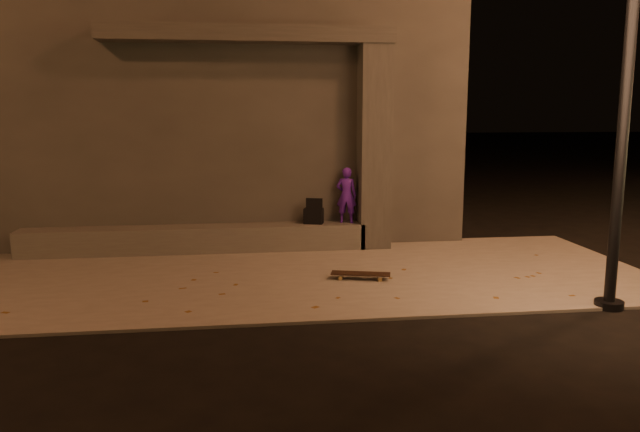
{
  "coord_description": "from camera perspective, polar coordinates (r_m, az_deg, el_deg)",
  "views": [
    {
      "loc": [
        -0.76,
        -7.22,
        2.51
      ],
      "look_at": [
        0.48,
        2.0,
        0.93
      ],
      "focal_mm": 35.0,
      "sensor_mm": 36.0,
      "label": 1
    }
  ],
  "objects": [
    {
      "name": "ledge",
      "position": [
        11.22,
        -11.31,
        -2.06
      ],
      "size": [
        6.0,
        0.55,
        0.45
      ],
      "primitive_type": "cube",
      "color": "#56524E",
      "rests_on": "sidewalk"
    },
    {
      "name": "column",
      "position": [
        11.27,
        4.97,
        6.22
      ],
      "size": [
        0.55,
        0.55,
        3.6
      ],
      "primitive_type": "cube",
      "color": "#3D3B37",
      "rests_on": "sidewalk"
    },
    {
      "name": "skateboard",
      "position": [
        9.26,
        3.73,
        -5.33
      ],
      "size": [
        0.9,
        0.45,
        0.1
      ],
      "rotation": [
        0.0,
        0.0,
        -0.27
      ],
      "color": "black",
      "rests_on": "sidewalk"
    },
    {
      "name": "canopy",
      "position": [
        11.1,
        -6.55,
        16.18
      ],
      "size": [
        5.0,
        0.7,
        0.28
      ],
      "primitive_type": "cube",
      "color": "#3D3B37",
      "rests_on": "column"
    },
    {
      "name": "ground",
      "position": [
        7.69,
        -1.6,
        -9.41
      ],
      "size": [
        120.0,
        120.0,
        0.0
      ],
      "primitive_type": "plane",
      "color": "black",
      "rests_on": "ground"
    },
    {
      "name": "skateboarder",
      "position": [
        11.25,
        2.42,
        1.92
      ],
      "size": [
        0.42,
        0.34,
        1.01
      ],
      "primitive_type": "imported",
      "rotation": [
        0.0,
        0.0,
        2.83
      ],
      "color": "#521AAC",
      "rests_on": "ledge"
    },
    {
      "name": "building",
      "position": [
        13.72,
        -8.82,
        9.96
      ],
      "size": [
        9.0,
        5.1,
        5.22
      ],
      "color": "#3D3B37",
      "rests_on": "ground"
    },
    {
      "name": "backpack",
      "position": [
        11.21,
        -0.59,
        0.13
      ],
      "size": [
        0.39,
        0.31,
        0.47
      ],
      "rotation": [
        0.0,
        0.0,
        -0.32
      ],
      "color": "black",
      "rests_on": "ledge"
    },
    {
      "name": "sidewalk",
      "position": [
        9.58,
        -2.88,
        -5.41
      ],
      "size": [
        11.0,
        4.4,
        0.04
      ],
      "primitive_type": "cube",
      "color": "slate",
      "rests_on": "ground"
    }
  ]
}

